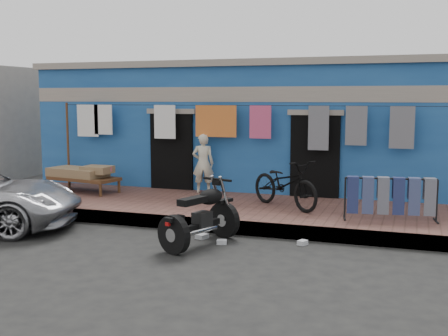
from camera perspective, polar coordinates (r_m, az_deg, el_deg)
ground at (r=9.03m, az=-4.18°, el=-8.77°), size 80.00×80.00×0.00m
sidewalk at (r=11.74m, az=1.59°, el=-4.39°), size 28.00×3.00×0.25m
curb at (r=10.40m, az=-0.81°, el=-5.91°), size 28.00×0.10×0.25m
building at (r=15.37m, az=6.07°, el=4.18°), size 12.20×5.20×3.36m
clothesline at (r=12.87m, az=1.00°, el=4.16°), size 10.06×0.06×2.10m
seated_person at (r=13.15m, az=-2.14°, el=0.47°), size 0.58×0.47×1.39m
bicycle at (r=11.43m, az=6.23°, el=-1.04°), size 1.90×1.63×1.21m
motorcycle at (r=9.44m, az=-2.42°, el=-4.65°), size 1.57×2.03×1.09m
charpoy at (r=13.72m, az=-14.05°, el=-1.11°), size 2.10×1.48×0.61m
jeans_rack at (r=10.66m, az=16.55°, el=-2.95°), size 1.81×0.87×0.82m
litter_a at (r=9.62m, az=-0.23°, el=-7.52°), size 0.19×0.17×0.07m
litter_b at (r=9.66m, az=7.99°, el=-7.52°), size 0.18×0.20×0.08m
litter_c at (r=10.00m, az=-2.25°, el=-6.94°), size 0.22×0.24×0.08m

